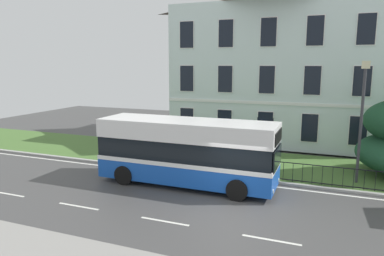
% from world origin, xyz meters
% --- Properties ---
extents(ground_plane, '(60.00, 56.00, 0.18)m').
position_xyz_m(ground_plane, '(0.00, 1.20, -0.01)').
color(ground_plane, '#434242').
extents(georgian_townhouse, '(14.59, 9.28, 11.42)m').
position_xyz_m(georgian_townhouse, '(-0.48, 15.33, 5.85)').
color(georgian_townhouse, silver).
rests_on(georgian_townhouse, ground_plane).
extents(iron_verge_railing, '(14.24, 0.04, 0.97)m').
position_xyz_m(iron_verge_railing, '(-0.48, 4.40, 0.62)').
color(iron_verge_railing, black).
rests_on(iron_verge_railing, ground_plane).
extents(single_decker_bus, '(8.74, 2.72, 3.20)m').
position_xyz_m(single_decker_bus, '(-2.82, 2.47, 1.68)').
color(single_decker_bus, '#174EB5').
rests_on(single_decker_bus, ground_plane).
extents(street_lamp_post, '(0.36, 0.24, 5.90)m').
position_xyz_m(street_lamp_post, '(4.98, 5.46, 3.55)').
color(street_lamp_post, '#333338').
rests_on(street_lamp_post, ground_plane).
extents(litter_bin, '(0.57, 0.57, 1.22)m').
position_xyz_m(litter_bin, '(-0.91, 5.39, 0.73)').
color(litter_bin, '#4C4742').
rests_on(litter_bin, ground_plane).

